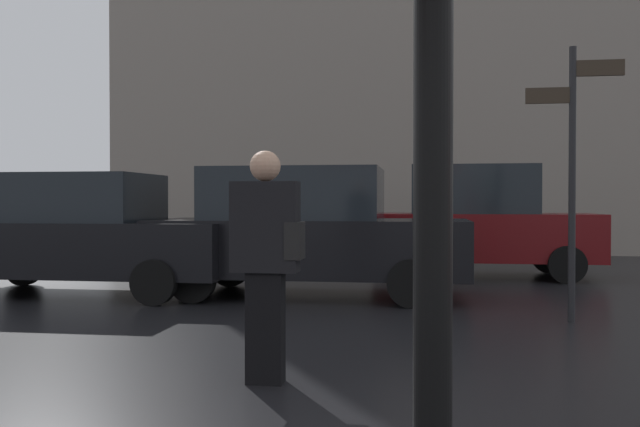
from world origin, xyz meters
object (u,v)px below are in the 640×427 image
at_px(parked_car_right, 480,222).
at_px(street_signpost, 573,156).
at_px(parked_car_left, 306,231).
at_px(pedestrian_with_bag, 267,252).
at_px(parked_car_distant, 77,233).

bearing_deg(parked_car_right, street_signpost, 109.42).
height_order(parked_car_left, parked_car_right, parked_car_right).
height_order(pedestrian_with_bag, parked_car_right, parked_car_right).
bearing_deg(pedestrian_with_bag, parked_car_left, 164.04).
relative_size(parked_car_left, street_signpost, 1.45).
bearing_deg(pedestrian_with_bag, parked_car_distant, -161.29).
bearing_deg(parked_car_left, street_signpost, 149.98).
xyz_separation_m(parked_car_left, parked_car_right, (2.73, 3.00, 0.06)).
relative_size(parked_car_distant, street_signpost, 1.46).
relative_size(parked_car_right, street_signpost, 1.27).
bearing_deg(street_signpost, pedestrian_with_bag, -132.37).
distance_m(parked_car_left, street_signpost, 3.93).
distance_m(parked_car_distant, street_signpost, 7.01).
bearing_deg(parked_car_right, parked_car_distant, 40.00).
distance_m(parked_car_right, parked_car_distant, 6.98).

